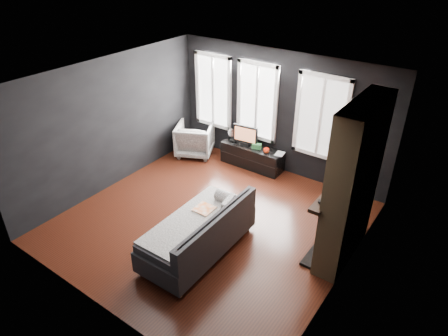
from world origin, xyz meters
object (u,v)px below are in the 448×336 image
Objects in this scene: mug at (266,150)px; book at (276,148)px; armchair at (195,138)px; monitor at (245,134)px; media_console at (252,156)px; sofa at (198,230)px; mantel_vase at (347,170)px.

book is at bearing 26.93° from mug.
monitor reaches higher than armchair.
media_console is 11.30× the size of mug.
sofa is 3.16m from monitor.
armchair is 1.89m from mug.
media_console is at bearing -178.64° from book.
mantel_vase is at bearing 45.83° from sofa.
book is (2.06, 0.30, 0.20)m from armchair.
book is at bearing -3.41° from monitor.
book is at bearing 1.04° from media_console.
book is 2.39m from mantel_vase.
armchair is at bearing -169.11° from media_console.
media_console is 0.71m from book.
media_console is 3.00m from mantel_vase.
sofa is 3.12m from media_console.
armchair reaches higher than media_console.
media_console is 0.52m from mug.
mantel_vase is (4.00, -0.90, 0.89)m from armchair.
mug is (0.59, -0.06, -0.20)m from monitor.
book is at bearing 93.55° from sofa.
mug is at bearing -11.86° from monitor.
monitor is (-1.00, 2.98, 0.32)m from sofa.
armchair is 0.59× the size of media_console.
sofa is at bearing -133.54° from mantel_vase.
mug is 2.51m from mantel_vase.
mantel_vase reaches higher than media_console.
media_console is 7.99× the size of mantel_vase.
monitor is at bearing 108.00° from sofa.
mantel_vase is at bearing -25.45° from media_console.
monitor reaches higher than sofa.
media_console is at bearing 165.07° from armchair.
armchair is at bearing -171.60° from book.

